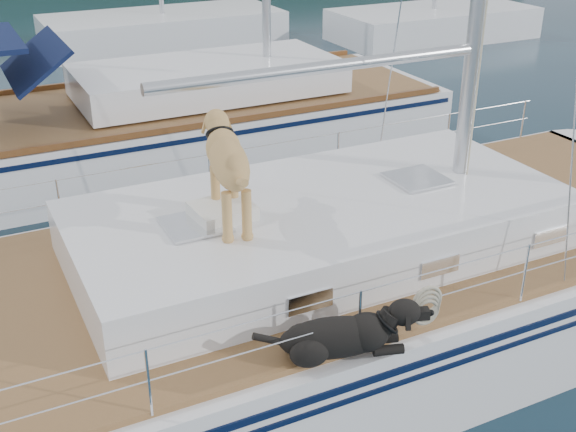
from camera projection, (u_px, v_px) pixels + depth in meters
ground at (256, 362)px, 7.99m from camera, size 120.00×120.00×0.00m
main_sailboat at (262, 308)px, 7.73m from camera, size 12.00×3.99×14.01m
neighbor_sailboat at (155, 129)px, 13.24m from camera, size 11.00×3.50×13.30m
bg_boat_center at (163, 30)px, 22.32m from camera, size 7.20×3.00×11.65m
bg_boat_east at (433, 24)px, 23.09m from camera, size 6.40×3.00×11.65m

